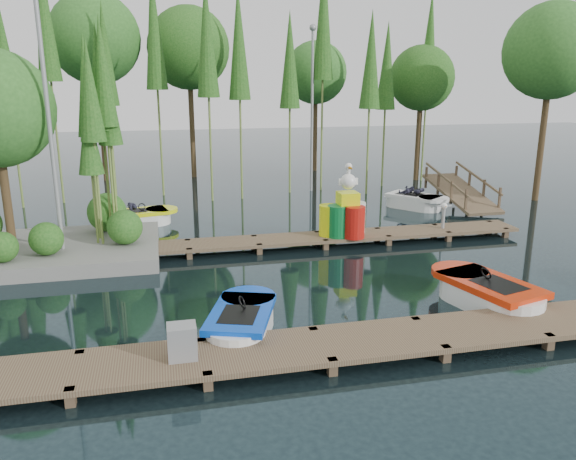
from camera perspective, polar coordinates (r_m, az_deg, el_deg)
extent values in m
plane|color=#1B2D32|center=(14.65, -1.47, -4.77)|extent=(90.00, 90.00, 0.00)
cube|color=brown|center=(10.53, 3.50, -11.61)|extent=(18.00, 1.50, 0.10)
cube|color=#4F3D2B|center=(9.85, -21.19, -16.04)|extent=(0.16, 0.16, 0.50)
cube|color=#4F3D2B|center=(10.94, -20.30, -12.68)|extent=(0.16, 0.16, 0.50)
cube|color=#4F3D2B|center=(9.73, -8.12, -15.47)|extent=(0.16, 0.16, 0.50)
cube|color=#4F3D2B|center=(10.84, -8.72, -12.13)|extent=(0.16, 0.16, 0.50)
cube|color=#4F3D2B|center=(10.09, 4.51, -14.18)|extent=(0.16, 0.16, 0.50)
cube|color=#4F3D2B|center=(11.16, 2.56, -11.12)|extent=(0.16, 0.16, 0.50)
cube|color=#4F3D2B|center=(10.87, 15.67, -12.47)|extent=(0.16, 0.16, 0.50)
cube|color=#4F3D2B|center=(11.86, 12.77, -9.84)|extent=(0.16, 0.16, 0.50)
cube|color=#4F3D2B|center=(11.98, 24.92, -10.69)|extent=(0.16, 0.16, 0.50)
cube|color=#4F3D2B|center=(12.90, 21.53, -8.48)|extent=(0.16, 0.16, 0.50)
cube|color=brown|center=(17.10, 0.14, -0.95)|extent=(15.00, 1.20, 0.10)
cube|color=#4F3D2B|center=(16.64, -24.07, -3.49)|extent=(0.16, 0.16, 0.50)
cube|color=#4F3D2B|center=(17.54, -23.50, -2.51)|extent=(0.16, 0.16, 0.50)
cube|color=#4F3D2B|center=(16.35, -17.08, -3.13)|extent=(0.16, 0.16, 0.50)
cube|color=#4F3D2B|center=(17.26, -16.88, -2.16)|extent=(0.16, 0.16, 0.50)
cube|color=#4F3D2B|center=(16.30, -9.96, -2.73)|extent=(0.16, 0.16, 0.50)
cube|color=#4F3D2B|center=(17.22, -10.15, -1.77)|extent=(0.16, 0.16, 0.50)
cube|color=#4F3D2B|center=(16.51, -2.92, -2.28)|extent=(0.16, 0.16, 0.50)
cube|color=#4F3D2B|center=(17.42, -3.47, -1.36)|extent=(0.16, 0.16, 0.50)
cube|color=#4F3D2B|center=(16.96, 3.84, -1.82)|extent=(0.16, 0.16, 0.50)
cube|color=#4F3D2B|center=(17.84, 2.96, -0.95)|extent=(0.16, 0.16, 0.50)
cube|color=#4F3D2B|center=(17.63, 10.17, -1.37)|extent=(0.16, 0.16, 0.50)
cube|color=#4F3D2B|center=(18.49, 9.02, -0.55)|extent=(0.16, 0.16, 0.50)
cube|color=#4F3D2B|center=(18.51, 15.97, -0.94)|extent=(0.16, 0.16, 0.50)
cube|color=#4F3D2B|center=(19.32, 14.62, -0.18)|extent=(0.16, 0.16, 0.50)
cube|color=#4F3D2B|center=(19.55, 21.20, -0.55)|extent=(0.16, 0.16, 0.50)
cube|color=#4F3D2B|center=(20.32, 19.71, 0.16)|extent=(0.16, 0.16, 0.50)
cube|color=slate|center=(17.50, -23.21, -2.07)|extent=(6.20, 4.20, 0.42)
sphere|color=#2F651F|center=(16.34, -23.34, -0.83)|extent=(0.90, 0.90, 0.90)
sphere|color=#2F651F|center=(18.23, -17.91, 1.72)|extent=(1.20, 1.20, 1.20)
sphere|color=#2F651F|center=(16.20, -27.03, -1.57)|extent=(0.80, 0.80, 0.80)
sphere|color=#2F651F|center=(16.65, -16.25, 0.28)|extent=(1.00, 1.00, 1.00)
cylinder|color=#48341E|center=(17.70, -26.79, 3.79)|extent=(0.24, 0.24, 3.60)
cylinder|color=olive|center=(17.26, -18.12, 7.66)|extent=(0.07, 0.07, 5.93)
cone|color=#2F651F|center=(17.14, -18.70, 14.55)|extent=(0.70, 0.70, 2.97)
cylinder|color=olive|center=(17.14, -19.19, 7.08)|extent=(0.07, 0.07, 5.66)
cone|color=#2F651F|center=(17.01, -19.78, 13.69)|extent=(0.70, 0.70, 2.83)
cylinder|color=olive|center=(17.31, -17.39, 6.56)|extent=(0.07, 0.07, 5.22)
cone|color=#2F651F|center=(17.16, -17.88, 12.60)|extent=(0.70, 0.70, 2.61)
cylinder|color=olive|center=(16.53, -18.94, 6.59)|extent=(0.07, 0.07, 5.53)
cone|color=#2F651F|center=(16.38, -19.53, 13.29)|extent=(0.70, 0.70, 2.76)
cylinder|color=olive|center=(16.78, -19.17, 4.06)|extent=(0.07, 0.07, 4.01)
cone|color=#2F651F|center=(16.59, -19.59, 8.82)|extent=(0.70, 0.70, 2.01)
cylinder|color=olive|center=(17.12, -17.75, 7.94)|extent=(0.07, 0.07, 6.11)
cone|color=#2F651F|center=(17.02, -18.34, 15.09)|extent=(0.70, 0.70, 3.05)
cylinder|color=#48341E|center=(25.68, 24.50, 9.41)|extent=(0.26, 0.26, 6.06)
sphere|color=#357328|center=(25.62, 25.26, 16.14)|extent=(3.81, 3.81, 3.81)
cylinder|color=#48341E|center=(29.18, 13.14, 9.86)|extent=(0.26, 0.26, 5.02)
sphere|color=#2F651F|center=(29.07, 13.44, 14.79)|extent=(3.16, 3.16, 3.16)
cylinder|color=#48341E|center=(31.45, 2.76, 10.84)|extent=(0.26, 0.26, 5.31)
sphere|color=#357328|center=(31.37, 2.82, 15.68)|extent=(3.34, 3.34, 3.34)
cylinder|color=#48341E|center=(29.64, -9.77, 11.51)|extent=(0.26, 0.26, 6.46)
sphere|color=#2F651F|center=(29.63, -10.06, 17.75)|extent=(4.06, 4.06, 4.06)
cylinder|color=#48341E|center=(29.67, -18.49, 11.34)|extent=(0.26, 0.26, 6.85)
sphere|color=#357328|center=(29.69, -19.06, 17.94)|extent=(4.31, 4.31, 4.31)
cylinder|color=olive|center=(24.39, -26.28, 10.67)|extent=(0.09, 0.09, 7.48)
cone|color=#2F651F|center=(24.37, -26.87, 15.55)|extent=(0.90, 0.90, 4.11)
cylinder|color=olive|center=(24.65, -22.92, 13.61)|extent=(0.09, 0.09, 9.66)
cone|color=#2F651F|center=(24.78, -23.60, 19.84)|extent=(0.90, 0.90, 5.31)
cylinder|color=olive|center=(25.44, -17.71, 11.85)|extent=(0.09, 0.09, 7.69)
cone|color=#2F651F|center=(25.44, -18.12, 16.69)|extent=(0.90, 0.90, 4.23)
cylinder|color=olive|center=(24.99, -13.10, 13.61)|extent=(0.09, 0.09, 8.99)
cone|color=#2F651F|center=(25.07, -13.46, 19.36)|extent=(0.90, 0.90, 4.94)
cylinder|color=olive|center=(23.48, -8.04, 13.10)|extent=(0.09, 0.09, 8.44)
cone|color=#2F651F|center=(23.52, -8.26, 18.86)|extent=(0.90, 0.90, 4.64)
cylinder|color=olive|center=(23.76, -4.90, 12.95)|extent=(0.09, 0.09, 8.22)
cone|color=#2F651F|center=(23.79, -5.03, 18.50)|extent=(0.90, 0.90, 4.52)
cylinder|color=olive|center=(25.06, 0.18, 12.18)|extent=(0.09, 0.09, 7.41)
cone|color=#2F651F|center=(25.04, 0.19, 16.92)|extent=(0.90, 0.90, 4.07)
cylinder|color=olive|center=(25.64, 3.53, 14.87)|extent=(0.09, 0.09, 9.77)
cone|color=#2F651F|center=(25.77, 3.63, 20.96)|extent=(0.90, 0.90, 5.38)
cylinder|color=olive|center=(25.03, 8.25, 12.02)|extent=(0.09, 0.09, 7.40)
cone|color=#2F651F|center=(25.01, 8.43, 16.77)|extent=(0.90, 0.90, 4.07)
cylinder|color=olive|center=(27.03, 9.82, 11.90)|extent=(0.09, 0.09, 7.14)
cone|color=#2F651F|center=(27.00, 10.02, 16.14)|extent=(0.90, 0.90, 3.93)
cylinder|color=olive|center=(28.96, 13.88, 13.34)|extent=(0.09, 0.09, 8.61)
cone|color=#2F651F|center=(29.01, 14.20, 18.10)|extent=(0.90, 0.90, 4.74)
cylinder|color=gray|center=(16.32, -22.98, 8.73)|extent=(0.12, 0.12, 7.00)
cylinder|color=gray|center=(25.45, 2.45, 11.76)|extent=(0.12, 0.12, 7.00)
sphere|color=gray|center=(25.50, 2.55, 19.86)|extent=(0.30, 0.30, 0.30)
cube|color=brown|center=(23.60, 17.15, 3.61)|extent=(1.50, 3.94, 0.95)
cube|color=#4F3D2B|center=(21.89, 17.62, 2.82)|extent=(0.08, 0.08, 0.90)
cube|color=#4F3D2B|center=(22.80, 16.27, 3.68)|extent=(0.08, 0.08, 0.90)
cube|color=#4F3D2B|center=(23.73, 15.01, 4.47)|extent=(0.08, 0.08, 0.90)
cube|color=#4F3D2B|center=(24.68, 13.85, 5.19)|extent=(0.08, 0.08, 0.90)
cube|color=brown|center=(23.16, 15.75, 5.02)|extent=(0.06, 3.54, 0.83)
cube|color=#4F3D2B|center=(22.63, 20.69, 2.94)|extent=(0.08, 0.08, 0.90)
cube|color=#4F3D2B|center=(23.51, 19.26, 3.77)|extent=(0.08, 0.08, 0.90)
cube|color=#4F3D2B|center=(24.41, 17.93, 4.53)|extent=(0.08, 0.08, 0.90)
cube|color=#4F3D2B|center=(25.33, 16.70, 5.24)|extent=(0.08, 0.08, 0.90)
cube|color=brown|center=(23.85, 18.73, 5.07)|extent=(0.06, 3.54, 0.83)
cube|color=white|center=(11.40, -4.77, -9.78)|extent=(1.45, 1.46, 0.52)
cylinder|color=white|center=(11.92, -4.25, -8.63)|extent=(1.45, 1.45, 0.52)
cylinder|color=white|center=(10.90, -5.35, -11.03)|extent=(1.45, 1.45, 0.52)
cube|color=blue|center=(11.29, -4.81, -8.47)|extent=(1.75, 2.25, 0.13)
cylinder|color=blue|center=(12.04, -4.05, -6.90)|extent=(1.48, 1.48, 0.13)
cube|color=black|center=(11.10, -5.00, -8.65)|extent=(0.97, 1.12, 0.06)
torus|color=black|center=(11.34, -4.69, -7.31)|extent=(0.22, 0.29, 0.25)
cube|color=white|center=(13.48, 19.77, -6.52)|extent=(1.59, 1.59, 0.59)
cylinder|color=white|center=(13.89, 17.81, -5.71)|extent=(1.58, 1.58, 0.59)
cylinder|color=white|center=(13.09, 21.87, -7.38)|extent=(1.58, 1.58, 0.59)
cube|color=red|center=(13.37, 19.90, -5.23)|extent=(1.86, 2.52, 0.15)
cylinder|color=red|center=(13.98, 17.05, -4.11)|extent=(1.61, 1.61, 0.15)
cube|color=black|center=(13.22, 20.60, -5.30)|extent=(1.05, 1.24, 0.06)
torus|color=black|center=(13.40, 19.47, -4.17)|extent=(0.23, 0.33, 0.29)
cube|color=white|center=(20.40, -14.93, 0.99)|extent=(1.33, 1.33, 0.51)
cylinder|color=white|center=(20.50, -13.39, 1.16)|extent=(1.33, 1.33, 0.51)
cylinder|color=white|center=(20.31, -16.48, 0.82)|extent=(1.33, 1.33, 0.51)
cube|color=#DFEB0C|center=(20.33, -14.98, 1.75)|extent=(2.14, 1.52, 0.13)
cylinder|color=#DFEB0C|center=(20.48, -12.74, 1.99)|extent=(1.35, 1.35, 0.13)
cube|color=black|center=(20.29, -15.50, 1.81)|extent=(1.05, 0.87, 0.06)
torus|color=black|center=(20.32, -14.63, 2.30)|extent=(0.28, 0.19, 0.25)
imported|color=#1E1E2D|center=(20.24, -15.68, 2.42)|extent=(0.46, 0.38, 0.91)
cube|color=white|center=(22.91, 12.64, 2.67)|extent=(1.62, 1.62, 0.53)
cylinder|color=white|center=(22.66, 13.94, 2.46)|extent=(1.62, 1.62, 0.53)
cylinder|color=white|center=(23.18, 11.36, 2.88)|extent=(1.62, 1.62, 0.53)
cube|color=white|center=(22.86, 12.68, 3.38)|extent=(2.15, 2.31, 0.13)
cylinder|color=white|center=(22.49, 14.59, 3.07)|extent=(1.65, 1.65, 0.13)
cube|color=black|center=(22.93, 12.26, 3.55)|extent=(1.15, 1.19, 0.06)
torus|color=black|center=(22.76, 13.03, 3.80)|extent=(0.27, 0.30, 0.25)
imported|color=#1E1E2D|center=(22.92, 12.18, 4.05)|extent=(0.46, 0.48, 0.86)
imported|color=#1E1E2D|center=(23.07, 13.30, 3.91)|extent=(0.35, 0.37, 0.65)
cube|color=gray|center=(10.01, -10.71, -11.07)|extent=(0.50, 0.42, 0.61)
cylinder|color=#DFEB0C|center=(17.28, 4.22, 0.99)|extent=(0.64, 0.64, 0.96)
cylinder|color=#0B672C|center=(17.15, 5.12, 0.90)|extent=(0.65, 0.65, 0.98)
cylinder|color=silver|center=(17.65, 6.81, 1.26)|extent=(0.65, 0.65, 0.98)
cylinder|color=#B2130C|center=(17.09, 6.73, 0.80)|extent=(0.65, 0.65, 0.98)
cube|color=#DFEB0C|center=(17.20, 6.10, 3.23)|extent=(0.60, 0.60, 0.38)
sphere|color=white|center=(17.10, 6.14, 4.92)|extent=(0.48, 0.48, 0.48)
cylinder|color=white|center=(17.06, 6.17, 5.82)|extent=(0.11, 0.11, 0.33)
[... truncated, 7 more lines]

